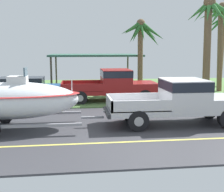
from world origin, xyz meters
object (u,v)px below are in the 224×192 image
at_px(boat_on_trailer, 11,100).
at_px(palm_tree_far_right, 224,32).
at_px(parked_sedan_near, 25,89).
at_px(carport_awning, 94,56).
at_px(palm_tree_far_left, 142,37).
at_px(pickup_truck_towing, 183,99).
at_px(parked_pickup_background, 115,84).
at_px(palm_tree_near_right, 222,24).
at_px(palm_tree_near_left, 210,27).

bearing_deg(boat_on_trailer, palm_tree_far_right, 37.50).
distance_m(parked_sedan_near, palm_tree_far_right, 15.85).
relative_size(carport_awning, palm_tree_far_left, 1.35).
distance_m(carport_awning, palm_tree_far_left, 4.71).
distance_m(pickup_truck_towing, parked_pickup_background, 5.90).
relative_size(palm_tree_near_right, palm_tree_far_right, 1.10).
distance_m(palm_tree_near_left, palm_tree_far_right, 6.44).
bearing_deg(palm_tree_near_right, palm_tree_far_left, 178.97).
bearing_deg(palm_tree_near_right, palm_tree_near_left, -126.77).
xyz_separation_m(parked_pickup_background, palm_tree_far_left, (2.31, 3.36, 2.86)).
distance_m(carport_awning, palm_tree_far_right, 10.47).
bearing_deg(boat_on_trailer, parked_pickup_background, 49.35).
bearing_deg(parked_sedan_near, palm_tree_far_right, 15.53).
bearing_deg(palm_tree_near_right, boat_on_trailer, -145.61).
relative_size(pickup_truck_towing, palm_tree_near_left, 0.93).
relative_size(parked_sedan_near, palm_tree_near_right, 0.74).
xyz_separation_m(parked_pickup_background, palm_tree_far_right, (9.43, 5.34, 3.35)).
relative_size(pickup_truck_towing, parked_sedan_near, 1.21).
distance_m(palm_tree_near_right, palm_tree_far_right, 2.52).
bearing_deg(parked_pickup_background, palm_tree_near_right, 21.92).
bearing_deg(parked_pickup_background, parked_sedan_near, 167.30).
relative_size(parked_sedan_near, palm_tree_far_left, 0.92).
bearing_deg(carport_awning, parked_sedan_near, -130.55).
bearing_deg(parked_pickup_background, palm_tree_far_left, 55.45).
distance_m(parked_sedan_near, palm_tree_near_left, 11.78).
bearing_deg(palm_tree_near_right, pickup_truck_towing, -124.50).
bearing_deg(palm_tree_near_left, parked_sedan_near, 174.13).
bearing_deg(palm_tree_near_left, boat_on_trailer, -151.80).
bearing_deg(palm_tree_far_left, carport_awning, 133.70).
relative_size(carport_awning, palm_tree_near_left, 1.12).
xyz_separation_m(carport_awning, palm_tree_far_left, (3.11, -3.26, 1.36)).
bearing_deg(pickup_truck_towing, palm_tree_near_right, 55.50).
xyz_separation_m(boat_on_trailer, carport_awning, (3.95, 12.15, 1.40)).
bearing_deg(palm_tree_near_left, carport_awning, 134.89).
bearing_deg(palm_tree_far_right, boat_on_trailer, -142.50).
xyz_separation_m(boat_on_trailer, palm_tree_far_right, (14.18, 10.88, 3.25)).
xyz_separation_m(parked_sedan_near, carport_awning, (4.62, 5.40, 1.87)).
distance_m(pickup_truck_towing, palm_tree_near_right, 11.33).
bearing_deg(palm_tree_near_right, parked_sedan_near, -171.43).
distance_m(carport_awning, palm_tree_near_left, 9.41).
distance_m(carport_awning, palm_tree_near_right, 9.78).
bearing_deg(parked_sedan_near, palm_tree_near_right, 8.57).
height_order(palm_tree_near_left, palm_tree_far_right, palm_tree_near_left).
bearing_deg(pickup_truck_towing, boat_on_trailer, -180.00).
height_order(parked_pickup_background, palm_tree_near_left, palm_tree_near_left).
bearing_deg(boat_on_trailer, parked_sedan_near, 95.62).
height_order(pickup_truck_towing, palm_tree_far_right, palm_tree_far_right).
relative_size(boat_on_trailer, parked_sedan_near, 1.35).
relative_size(pickup_truck_towing, palm_tree_far_right, 0.99).
xyz_separation_m(palm_tree_far_left, palm_tree_far_right, (7.11, 1.99, 0.49)).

